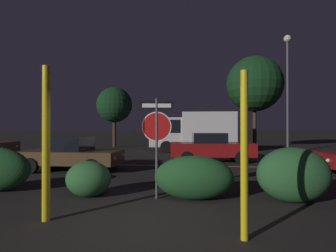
{
  "coord_description": "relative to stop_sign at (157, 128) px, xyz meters",
  "views": [
    {
      "loc": [
        0.94,
        -4.6,
        1.77
      ],
      "look_at": [
        0.04,
        4.06,
        1.81
      ],
      "focal_mm": 28.0,
      "sensor_mm": 36.0,
      "label": 1
    }
  ],
  "objects": [
    {
      "name": "hedge_bush_1",
      "position": [
        -1.76,
        0.03,
        -1.29
      ],
      "size": [
        1.15,
        0.99,
        0.91
      ],
      "primitive_type": "ellipsoid",
      "color": "#2D6633",
      "rests_on": "ground_plane"
    },
    {
      "name": "yellow_pole_left",
      "position": [
        -1.86,
        -1.73,
        -0.28
      ],
      "size": [
        0.15,
        0.15,
        2.94
      ],
      "primitive_type": "cylinder",
      "color": "yellow",
      "rests_on": "ground_plane"
    },
    {
      "name": "delivery_truck",
      "position": [
        0.68,
        12.53,
        -0.18
      ],
      "size": [
        6.09,
        2.55,
        2.84
      ],
      "rotation": [
        0.0,
        0.0,
        1.61
      ],
      "color": "silver",
      "rests_on": "ground_plane"
    },
    {
      "name": "yellow_pole_right",
      "position": [
        1.72,
        -2.21,
        -0.41
      ],
      "size": [
        0.12,
        0.12,
        2.67
      ],
      "primitive_type": "cylinder",
      "color": "yellow",
      "rests_on": "ground_plane"
    },
    {
      "name": "ground_plane",
      "position": [
        0.01,
        -1.82,
        -1.74
      ],
      "size": [
        260.0,
        260.0,
        0.0
      ],
      "primitive_type": "plane",
      "color": "black"
    },
    {
      "name": "road_center_stripe",
      "position": [
        0.01,
        5.61,
        -1.74
      ],
      "size": [
        36.36,
        0.12,
        0.01
      ],
      "primitive_type": "cube",
      "color": "gold",
      "rests_on": "ground_plane"
    },
    {
      "name": "tree_1",
      "position": [
        -6.26,
        16.44,
        2.04
      ],
      "size": [
        3.17,
        3.17,
        5.39
      ],
      "color": "#422D1E",
      "rests_on": "ground_plane"
    },
    {
      "name": "street_lamp",
      "position": [
        7.38,
        12.61,
        3.77
      ],
      "size": [
        0.51,
        0.51,
        8.23
      ],
      "color": "#4C4C51",
      "rests_on": "ground_plane"
    },
    {
      "name": "stop_sign",
      "position": [
        0.0,
        0.0,
        0.0
      ],
      "size": [
        0.87,
        0.14,
        2.48
      ],
      "rotation": [
        0.0,
        0.0,
        0.13
      ],
      "color": "#4C4C51",
      "rests_on": "ground_plane"
    },
    {
      "name": "passing_car_1",
      "position": [
        -4.13,
        3.88,
        -1.06
      ],
      "size": [
        4.06,
        2.0,
        1.39
      ],
      "rotation": [
        0.0,
        0.0,
        -1.58
      ],
      "color": "brown",
      "rests_on": "ground_plane"
    },
    {
      "name": "tree_0",
      "position": [
        5.98,
        16.43,
        3.71
      ],
      "size": [
        4.71,
        4.71,
        7.82
      ],
      "color": "#422D1E",
      "rests_on": "ground_plane"
    },
    {
      "name": "hedge_bush_2",
      "position": [
        0.92,
        0.03,
        -1.21
      ],
      "size": [
        1.94,
        0.96,
        1.07
      ],
      "primitive_type": "ellipsoid",
      "color": "#1E4C23",
      "rests_on": "ground_plane"
    },
    {
      "name": "passing_car_2",
      "position": [
        1.78,
        7.31,
        -1.01
      ],
      "size": [
        4.4,
        2.11,
        1.48
      ],
      "rotation": [
        0.0,
        0.0,
        -1.51
      ],
      "color": "maroon",
      "rests_on": "ground_plane"
    },
    {
      "name": "hedge_bush_3",
      "position": [
        3.26,
        0.04,
        -1.09
      ],
      "size": [
        1.68,
        1.06,
        1.3
      ],
      "primitive_type": "ellipsoid",
      "color": "#285B2D",
      "rests_on": "ground_plane"
    }
  ]
}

